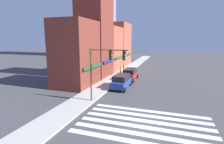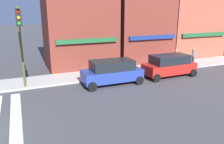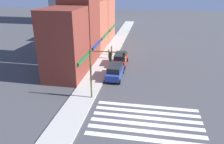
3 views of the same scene
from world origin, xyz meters
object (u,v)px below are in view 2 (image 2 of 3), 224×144
at_px(traffic_signal, 20,32).
at_px(pedestrian_orange_vest, 176,57).
at_px(suv_blue, 112,72).
at_px(suv_red, 169,65).
at_px(pedestrian_grey_coat, 193,56).

relative_size(traffic_signal, pedestrian_orange_vest, 3.38).
distance_m(traffic_signal, suv_blue, 7.16).
height_order(suv_blue, pedestrian_orange_vest, suv_blue).
height_order(suv_red, pedestrian_orange_vest, suv_red).
distance_m(suv_blue, suv_red, 5.50).
bearing_deg(pedestrian_grey_coat, suv_red, -27.50).
relative_size(traffic_signal, suv_red, 1.27).
xyz_separation_m(suv_blue, pedestrian_grey_coat, (10.41, 2.32, 0.04)).
bearing_deg(pedestrian_grey_coat, suv_blue, -40.23).
distance_m(traffic_signal, pedestrian_orange_vest, 15.06).
xyz_separation_m(suv_blue, pedestrian_orange_vest, (8.18, 2.39, 0.04)).
xyz_separation_m(pedestrian_grey_coat, pedestrian_orange_vest, (-2.23, 0.08, 0.00)).
bearing_deg(pedestrian_orange_vest, suv_red, 171.32).
relative_size(suv_blue, suv_red, 1.00).
height_order(traffic_signal, suv_red, traffic_signal).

